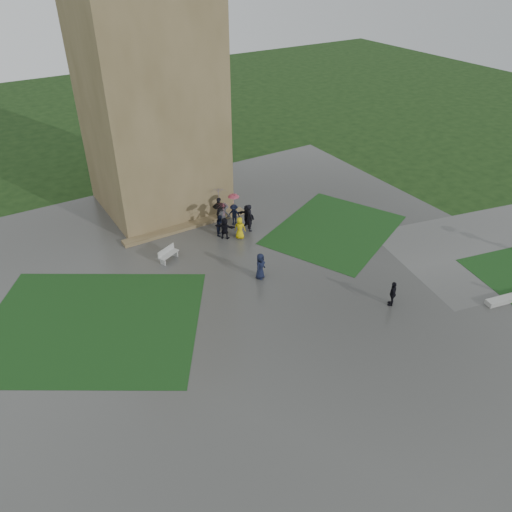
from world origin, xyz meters
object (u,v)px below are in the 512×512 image
tower (148,80)px  pedestrian_mid (260,266)px  bench (168,254)px  pedestrian_near (393,293)px

tower → pedestrian_mid: tower is taller
bench → pedestrian_near: bearing=-75.7°
bench → pedestrian_near: pedestrian_near is taller
tower → pedestrian_near: (5.93, -18.00, -8.24)m
pedestrian_mid → pedestrian_near: (4.75, -5.90, -0.08)m
bench → tower: bearing=45.5°
pedestrian_mid → tower: bearing=63.5°
tower → bench: tower is taller
bench → pedestrian_near: 13.59m
tower → pedestrian_mid: bearing=-84.5°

